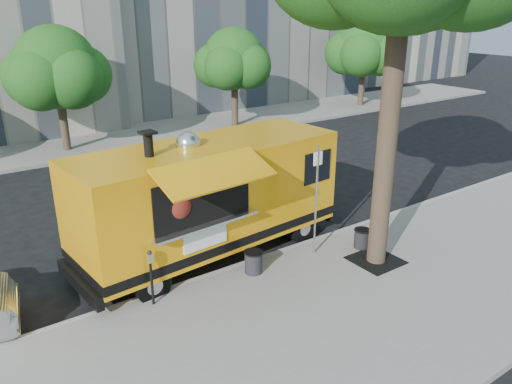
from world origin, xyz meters
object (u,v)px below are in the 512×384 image
Objects in this scene: trash_bin_left at (253,261)px; far_tree_b at (56,68)px; far_tree_c at (234,59)px; sign_post at (316,194)px; far_tree_d at (364,47)px; food_truck at (209,196)px; parking_meter at (151,271)px; trash_bin_right at (362,238)px.

far_tree_b is at bearing 92.56° from trash_bin_left.
far_tree_c is 1.74× the size of sign_post.
food_truck is (-18.65, -12.43, -2.16)m from far_tree_d.
far_tree_c is at bearing -178.85° from far_tree_d.
sign_post is (-6.45, -13.95, -1.87)m from far_tree_c.
sign_post is (2.55, -14.25, -1.98)m from far_tree_b.
sign_post is at bearing -42.98° from food_truck.
trash_bin_left is at bearing -87.44° from far_tree_b.
far_tree_b is at bearing 178.09° from far_tree_c.
far_tree_c reaches higher than food_truck.
far_tree_d reaches higher than sign_post.
far_tree_d is (10.00, 0.20, 0.17)m from far_tree_c.
parking_meter reaches higher than trash_bin_left.
far_tree_b is 1.06× the size of far_tree_c.
trash_bin_right is at bearing -10.29° from trash_bin_left.
parking_meter is at bearing 177.48° from sign_post.
far_tree_d is at bearing 44.02° from trash_bin_right.
sign_post is 2.37m from trash_bin_left.
far_tree_b is at bearing 179.70° from far_tree_d.
sign_post is 1.97m from trash_bin_right.
far_tree_b is 9.01m from far_tree_c.
sign_post is at bearing -2.52° from parking_meter.
far_tree_b is at bearing 86.62° from food_truck.
parking_meter reaches higher than trash_bin_right.
trash_bin_right is at bearing -135.98° from far_tree_d.
far_tree_b reaches higher than sign_post.
far_tree_c is 17.82m from parking_meter.
trash_bin_left is (-8.37, -13.87, -3.26)m from far_tree_c.
trash_bin_right is at bearing -109.66° from far_tree_c.
sign_post is 2.79m from food_truck.
food_truck is 14.02× the size of trash_bin_right.
far_tree_d reaches higher than food_truck.
far_tree_d is at bearing 40.70° from sign_post.
parking_meter is 2.46× the size of trash_bin_right.
far_tree_d is at bearing 37.46° from trash_bin_left.
food_truck is at bearing -125.25° from far_tree_c.
far_tree_b is 4.12× the size of parking_meter.
food_truck is at bearing 147.53° from trash_bin_right.
far_tree_c is at bearing -1.91° from far_tree_b.
parking_meter is (-11.00, -13.75, -2.74)m from far_tree_c.
far_tree_b is at bearing 100.15° from sign_post.
far_tree_b reaches higher than parking_meter.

